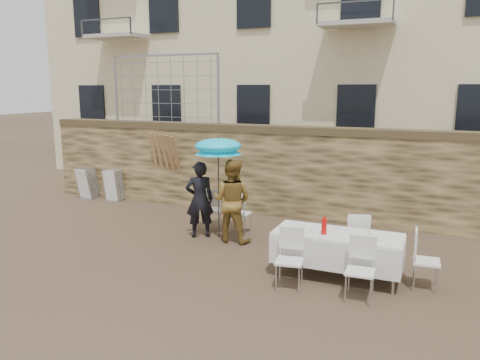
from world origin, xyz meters
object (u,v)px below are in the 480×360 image
at_px(table_chair_front_right, 360,270).
at_px(table_chair_front_left, 289,260).
at_px(couple_chair_left, 211,209).
at_px(couple_chair_right, 240,212).
at_px(soda_bottle, 324,227).
at_px(table_chair_side, 427,260).
at_px(table_chair_back, 357,238).
at_px(chair_stack_right, 117,184).
at_px(man_suit, 200,200).
at_px(umbrella, 218,149).
at_px(chair_stack_left, 92,181).
at_px(woman_dress, 232,201).
at_px(banquet_table, 338,236).

bearing_deg(table_chair_front_right, table_chair_front_left, 178.15).
bearing_deg(couple_chair_left, couple_chair_right, 147.17).
height_order(soda_bottle, table_chair_side, soda_bottle).
relative_size(table_chair_back, chair_stack_right, 1.04).
bearing_deg(man_suit, umbrella, 159.84).
relative_size(couple_chair_right, chair_stack_left, 1.04).
relative_size(soda_bottle, chair_stack_left, 0.28).
bearing_deg(table_chair_front_right, couple_chair_right, 139.72).
bearing_deg(woman_dress, couple_chair_right, -85.57).
height_order(table_chair_front_left, table_chair_side, same).
distance_m(man_suit, chair_stack_right, 4.33).
bearing_deg(soda_bottle, table_chair_back, 67.17).
bearing_deg(soda_bottle, chair_stack_left, 156.69).
bearing_deg(banquet_table, couple_chair_right, 147.02).
height_order(couple_chair_left, couple_chair_right, same).
relative_size(woman_dress, umbrella, 0.85).
height_order(banquet_table, chair_stack_left, chair_stack_left).
relative_size(banquet_table, soda_bottle, 8.08).
bearing_deg(couple_chair_right, couple_chair_left, 1.03).
bearing_deg(chair_stack_right, couple_chair_right, -19.06).
bearing_deg(chair_stack_right, chair_stack_left, 180.00).
bearing_deg(chair_stack_left, couple_chair_right, -16.05).
bearing_deg(table_chair_back, chair_stack_left, -31.42).
relative_size(man_suit, banquet_table, 0.78).
bearing_deg(table_chair_front_right, chair_stack_left, 153.12).
distance_m(couple_chair_left, couple_chair_right, 0.70).
xyz_separation_m(table_chair_front_right, table_chair_side, (0.90, 0.85, 0.00)).
xyz_separation_m(woman_dress, table_chair_back, (2.60, -0.24, -0.39)).
bearing_deg(soda_bottle, table_chair_front_right, -40.60).
height_order(table_chair_front_left, chair_stack_left, table_chair_front_left).
bearing_deg(umbrella, banquet_table, -22.51).
relative_size(woman_dress, chair_stack_right, 1.88).
distance_m(man_suit, couple_chair_right, 0.95).
distance_m(woman_dress, soda_bottle, 2.50).
xyz_separation_m(soda_bottle, table_chair_front_left, (-0.40, -0.60, -0.43)).
height_order(table_chair_back, table_chair_side, same).
bearing_deg(table_chair_side, couple_chair_left, 68.73).
xyz_separation_m(table_chair_back, chair_stack_right, (-7.12, 2.34, -0.02)).
relative_size(umbrella, banquet_table, 0.97).
relative_size(woman_dress, table_chair_back, 1.80).
bearing_deg(couple_chair_right, table_chair_back, 164.43).
relative_size(soda_bottle, chair_stack_right, 0.28).
height_order(couple_chair_left, table_chair_back, same).
height_order(table_chair_side, chair_stack_left, table_chair_side).
bearing_deg(couple_chair_left, chair_stack_right, -55.10).
height_order(woman_dress, table_chair_side, woman_dress).
distance_m(woman_dress, table_chair_back, 2.64).
relative_size(couple_chair_left, couple_chair_right, 1.00).
distance_m(banquet_table, table_chair_front_left, 0.99).
xyz_separation_m(couple_chair_left, table_chair_front_right, (3.65, -2.34, 0.00)).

